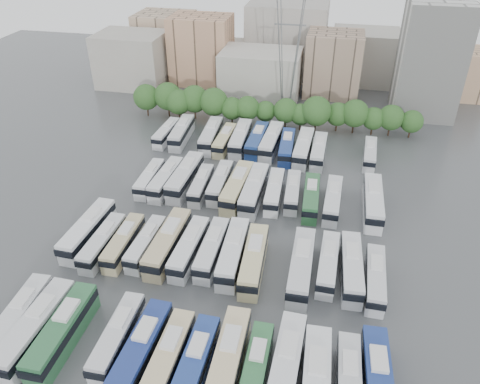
% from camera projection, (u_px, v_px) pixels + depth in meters
% --- Properties ---
extents(ground, '(220.00, 220.00, 0.00)m').
position_uv_depth(ground, '(231.00, 238.00, 73.40)').
color(ground, '#424447').
rests_on(ground, ground).
extents(tree_line, '(66.18, 8.15, 8.38)m').
position_uv_depth(tree_line, '(261.00, 107.00, 106.02)').
color(tree_line, black).
rests_on(tree_line, ground).
extents(city_buildings, '(102.00, 35.00, 20.00)m').
position_uv_depth(city_buildings, '(263.00, 54.00, 129.48)').
color(city_buildings, '#9E998E').
rests_on(city_buildings, ground).
extents(apartment_tower, '(14.00, 14.00, 26.00)m').
position_uv_depth(apartment_tower, '(430.00, 60.00, 108.03)').
color(apartment_tower, silver).
rests_on(apartment_tower, ground).
extents(electricity_pylon, '(9.00, 6.91, 33.83)m').
position_uv_depth(electricity_pylon, '(290.00, 36.00, 104.01)').
color(electricity_pylon, slate).
rests_on(electricity_pylon, ground).
extents(bus_r0_s0, '(3.33, 12.55, 3.90)m').
position_uv_depth(bus_r0_s0, '(19.00, 317.00, 57.19)').
color(bus_r0_s0, silver).
rests_on(bus_r0_s0, ground).
extents(bus_r0_s1, '(3.38, 13.76, 4.29)m').
position_uv_depth(bus_r0_s1, '(36.00, 328.00, 55.61)').
color(bus_r0_s1, silver).
rests_on(bus_r0_s1, ground).
extents(bus_r0_s2, '(2.98, 13.30, 4.17)m').
position_uv_depth(bus_r0_s2, '(63.00, 331.00, 55.20)').
color(bus_r0_s2, '#2B643B').
rests_on(bus_r0_s2, ground).
extents(bus_r0_s4, '(2.72, 11.76, 3.68)m').
position_uv_depth(bus_r0_s4, '(118.00, 336.00, 54.89)').
color(bus_r0_s4, silver).
rests_on(bus_r0_s4, ground).
extents(bus_r0_s5, '(3.33, 13.25, 4.13)m').
position_uv_depth(bus_r0_s5, '(141.00, 351.00, 52.84)').
color(bus_r0_s5, navy).
rests_on(bus_r0_s5, ground).
extents(bus_r0_s6, '(2.90, 12.41, 3.88)m').
position_uv_depth(bus_r0_s6, '(168.00, 359.00, 52.07)').
color(bus_r0_s6, beige).
rests_on(bus_r0_s6, ground).
extents(bus_r0_s7, '(2.94, 12.46, 3.89)m').
position_uv_depth(bus_r0_s7, '(194.00, 366.00, 51.30)').
color(bus_r0_s7, navy).
rests_on(bus_r0_s7, ground).
extents(bus_r0_s8, '(3.14, 13.47, 4.21)m').
position_uv_depth(bus_r0_s8, '(228.00, 361.00, 51.64)').
color(bus_r0_s8, beige).
rests_on(bus_r0_s8, ground).
extents(bus_r0_s9, '(2.51, 11.34, 3.56)m').
position_uv_depth(bus_r0_s9, '(256.00, 370.00, 51.14)').
color(bus_r0_s9, '#2F6D3E').
rests_on(bus_r0_s9, ground).
extents(bus_r0_s10, '(3.35, 13.48, 4.20)m').
position_uv_depth(bus_r0_s10, '(286.00, 368.00, 50.97)').
color(bus_r0_s10, silver).
rests_on(bus_r0_s10, ground).
extents(bus_r0_s12, '(2.85, 11.68, 3.64)m').
position_uv_depth(bus_r0_s12, '(349.00, 384.00, 49.64)').
color(bus_r0_s12, silver).
rests_on(bus_r0_s12, ground).
extents(bus_r0_s13, '(3.44, 12.98, 4.04)m').
position_uv_depth(bus_r0_s13, '(378.00, 382.00, 49.54)').
color(bus_r0_s13, navy).
rests_on(bus_r0_s13, ground).
extents(bus_r1_s0, '(3.41, 13.29, 4.14)m').
position_uv_depth(bus_r1_s0, '(88.00, 230.00, 71.76)').
color(bus_r1_s0, white).
rests_on(bus_r1_s0, ground).
extents(bus_r1_s1, '(2.76, 11.59, 3.62)m').
position_uv_depth(bus_r1_s1, '(103.00, 242.00, 69.61)').
color(bus_r1_s1, silver).
rests_on(bus_r1_s1, ground).
extents(bus_r1_s2, '(2.54, 11.37, 3.56)m').
position_uv_depth(bus_r1_s2, '(124.00, 242.00, 69.67)').
color(bus_r1_s2, tan).
rests_on(bus_r1_s2, ground).
extents(bus_r1_s3, '(2.79, 11.09, 3.45)m').
position_uv_depth(bus_r1_s3, '(146.00, 243.00, 69.54)').
color(bus_r1_s3, silver).
rests_on(bus_r1_s3, ground).
extents(bus_r1_s4, '(3.32, 13.65, 4.26)m').
position_uv_depth(bus_r1_s4, '(168.00, 243.00, 69.08)').
color(bus_r1_s4, '#C3B186').
rests_on(bus_r1_s4, ground).
extents(bus_r1_s5, '(3.07, 12.29, 3.83)m').
position_uv_depth(bus_r1_s5, '(189.00, 248.00, 68.35)').
color(bus_r1_s5, silver).
rests_on(bus_r1_s5, ground).
extents(bus_r1_s6, '(2.64, 12.05, 3.78)m').
position_uv_depth(bus_r1_s6, '(212.00, 249.00, 68.20)').
color(bus_r1_s6, silver).
rests_on(bus_r1_s6, ground).
extents(bus_r1_s7, '(3.35, 13.18, 4.10)m').
position_uv_depth(bus_r1_s7, '(233.00, 253.00, 67.27)').
color(bus_r1_s7, silver).
rests_on(bus_r1_s7, ground).
extents(bus_r1_s8, '(3.47, 13.12, 4.08)m').
position_uv_depth(bus_r1_s8, '(254.00, 260.00, 65.95)').
color(bus_r1_s8, beige).
rests_on(bus_r1_s8, ground).
extents(bus_r1_s10, '(3.06, 13.59, 4.26)m').
position_uv_depth(bus_r1_s10, '(301.00, 266.00, 64.75)').
color(bus_r1_s10, silver).
rests_on(bus_r1_s10, ground).
extents(bus_r1_s11, '(2.82, 11.62, 3.63)m').
position_uv_depth(bus_r1_s11, '(328.00, 263.00, 65.66)').
color(bus_r1_s11, silver).
rests_on(bus_r1_s11, ground).
extents(bus_r1_s12, '(3.38, 12.76, 3.97)m').
position_uv_depth(bus_r1_s12, '(352.00, 268.00, 64.68)').
color(bus_r1_s12, silver).
rests_on(bus_r1_s12, ground).
extents(bus_r1_s13, '(2.72, 11.50, 3.59)m').
position_uv_depth(bus_r1_s13, '(375.00, 278.00, 63.17)').
color(bus_r1_s13, silver).
rests_on(bus_r1_s13, ground).
extents(bus_r2_s1, '(2.56, 10.83, 3.38)m').
position_uv_depth(bus_r2_s1, '(150.00, 178.00, 85.29)').
color(bus_r2_s1, silver).
rests_on(bus_r2_s1, ground).
extents(bus_r2_s2, '(3.10, 12.19, 3.80)m').
position_uv_depth(bus_r2_s2, '(166.00, 179.00, 84.77)').
color(bus_r2_s2, silver).
rests_on(bus_r2_s2, ground).
extents(bus_r2_s3, '(3.42, 13.70, 4.27)m').
position_uv_depth(bus_r2_s3, '(185.00, 177.00, 85.02)').
color(bus_r2_s3, silver).
rests_on(bus_r2_s3, ground).
extents(bus_r2_s4, '(2.69, 10.89, 3.40)m').
position_uv_depth(bus_r2_s4, '(201.00, 185.00, 83.45)').
color(bus_r2_s4, silver).
rests_on(bus_r2_s4, ground).
extents(bus_r2_s5, '(2.71, 11.73, 3.67)m').
position_uv_depth(bus_r2_s5, '(220.00, 182.00, 83.88)').
color(bus_r2_s5, silver).
rests_on(bus_r2_s5, ground).
extents(bus_r2_s6, '(3.61, 13.67, 4.25)m').
position_uv_depth(bus_r2_s6, '(237.00, 187.00, 82.08)').
color(bus_r2_s6, beige).
rests_on(bus_r2_s6, ground).
extents(bus_r2_s7, '(3.17, 13.67, 4.28)m').
position_uv_depth(bus_r2_s7, '(254.00, 190.00, 81.26)').
color(bus_r2_s7, silver).
rests_on(bus_r2_s7, ground).
extents(bus_r2_s8, '(2.99, 11.75, 3.66)m').
position_uv_depth(bus_r2_s8, '(274.00, 191.00, 81.43)').
color(bus_r2_s8, white).
rests_on(bus_r2_s8, ground).
extents(bus_r2_s9, '(2.91, 10.93, 3.40)m').
position_uv_depth(bus_r2_s9, '(292.00, 192.00, 81.56)').
color(bus_r2_s9, silver).
rests_on(bus_r2_s9, ground).
extents(bus_r2_s10, '(3.01, 11.92, 3.71)m').
position_uv_depth(bus_r2_s10, '(311.00, 197.00, 79.77)').
color(bus_r2_s10, '#2A6236').
rests_on(bus_r2_s10, ground).
extents(bus_r2_s11, '(2.94, 11.95, 3.73)m').
position_uv_depth(bus_r2_s11, '(333.00, 200.00, 79.10)').
color(bus_r2_s11, silver).
rests_on(bus_r2_s11, ground).
extents(bus_r2_s13, '(3.05, 13.55, 4.24)m').
position_uv_depth(bus_r2_s13, '(373.00, 202.00, 78.17)').
color(bus_r2_s13, silver).
rests_on(bus_r2_s13, ground).
extents(bus_r3_s0, '(2.89, 11.06, 3.44)m').
position_uv_depth(bus_r3_s0, '(167.00, 133.00, 101.33)').
color(bus_r3_s0, silver).
rests_on(bus_r3_s0, ground).
extents(bus_r3_s1, '(3.39, 12.72, 3.95)m').
position_uv_depth(bus_r3_s1, '(182.00, 132.00, 100.97)').
color(bus_r3_s1, silver).
rests_on(bus_r3_s1, ground).
extents(bus_r3_s3, '(3.45, 13.11, 4.08)m').
position_uv_depth(bus_r3_s3, '(211.00, 135.00, 99.58)').
color(bus_r3_s3, silver).
rests_on(bus_r3_s3, ground).
extents(bus_r3_s4, '(2.85, 11.60, 3.62)m').
position_uv_depth(bus_r3_s4, '(225.00, 140.00, 98.22)').
color(bus_r3_s4, beige).
rests_on(bus_r3_s4, ground).
extents(bus_r3_s5, '(3.22, 13.29, 4.15)m').
position_uv_depth(bus_r3_s5, '(240.00, 138.00, 98.30)').
color(bus_r3_s5, silver).
rests_on(bus_r3_s5, ground).
extents(bus_r3_s6, '(3.08, 12.81, 4.00)m').
position_uv_depth(bus_r3_s6, '(257.00, 140.00, 97.63)').
color(bus_r3_s6, navy).
rests_on(bus_r3_s6, ground).
extents(bus_r3_s7, '(3.53, 13.42, 4.17)m').
position_uv_depth(bus_r3_s7, '(271.00, 141.00, 97.13)').
color(bus_r3_s7, silver).
rests_on(bus_r3_s7, ground).
extents(bus_r3_s8, '(3.22, 12.30, 3.83)m').
position_uv_depth(bus_r3_s8, '(287.00, 147.00, 95.38)').
color(bus_r3_s8, navy).
rests_on(bus_r3_s8, ground).
extents(bus_r3_s9, '(3.34, 13.34, 4.16)m').
position_uv_depth(bus_r3_s9, '(303.00, 148.00, 94.69)').
color(bus_r3_s9, silver).
rests_on(bus_r3_s9, ground).
extents(bus_r3_s10, '(2.83, 12.08, 3.78)m').
position_uv_depth(bus_r3_s10, '(319.00, 151.00, 93.91)').
color(bus_r3_s10, silver).
rests_on(bus_r3_s10, ground).
extents(bus_r3_s13, '(2.88, 10.94, 3.40)m').
position_uv_depth(bus_r3_s13, '(370.00, 154.00, 93.27)').
color(bus_r3_s13, silver).
rests_on(bus_r3_s13, ground).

